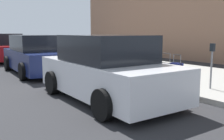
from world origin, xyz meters
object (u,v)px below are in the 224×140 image
parked_car_navy_1 (36,55)px  parked_car_red_2 (4,48)px  fire_hydrant (114,62)px  suitcase_navy_0 (177,73)px  suitcase_red_3 (142,67)px  suitcase_silver_1 (165,72)px  suitcase_maroon_4 (136,65)px  suitcase_olive_5 (127,65)px  bollard_post (101,60)px  parking_meter (212,59)px  suitcase_teal_2 (152,71)px  parked_car_white_0 (106,70)px

parked_car_navy_1 → parked_car_red_2: bearing=-0.0°
fire_hydrant → parked_car_red_2: bearing=17.8°
suitcase_navy_0 → suitcase_red_3: size_ratio=0.92×
parked_car_navy_1 → suitcase_silver_1: bearing=-153.2°
suitcase_maroon_4 → parked_car_red_2: parked_car_red_2 is taller
suitcase_olive_5 → fire_hydrant: same height
suitcase_red_3 → bollard_post: size_ratio=1.34×
parking_meter → bollard_post: bearing=4.6°
fire_hydrant → suitcase_silver_1: bearing=-179.8°
fire_hydrant → suitcase_teal_2: bearing=178.1°
suitcase_navy_0 → parked_car_red_2: (11.02, 2.50, 0.29)m
parked_car_navy_1 → bollard_post: bearing=-121.4°
suitcase_silver_1 → parked_car_white_0: (-0.33, 2.50, 0.33)m
suitcase_olive_5 → fire_hydrant: bearing=-0.4°
suitcase_navy_0 → suitcase_olive_5: size_ratio=1.26×
parking_meter → suitcase_red_3: bearing=7.5°
suitcase_navy_0 → suitcase_red_3: bearing=3.2°
suitcase_teal_2 → suitcase_maroon_4: 0.97m
suitcase_maroon_4 → parked_car_white_0: size_ratio=0.19×
suitcase_teal_2 → parked_car_white_0: 2.58m
suitcase_red_3 → suitcase_olive_5: bearing=-4.3°
suitcase_teal_2 → suitcase_olive_5: (1.41, -0.07, 0.06)m
suitcase_maroon_4 → parked_car_red_2: bearing=15.5°
suitcase_red_3 → suitcase_maroon_4: 0.49m
suitcase_silver_1 → suitcase_teal_2: 0.51m
suitcase_red_3 → parked_car_white_0: size_ratio=0.23×
parked_car_red_2 → suitcase_navy_0: bearing=-167.2°
suitcase_silver_1 → parked_car_navy_1: 5.55m
suitcase_red_3 → bollard_post: (2.54, 0.07, 0.02)m
suitcase_maroon_4 → parking_meter: (-2.97, -0.23, 0.44)m
parked_car_red_2 → suitcase_silver_1: bearing=-166.7°
suitcase_red_3 → fire_hydrant: bearing=-2.4°
parked_car_red_2 → fire_hydrant: bearing=-162.2°
suitcase_red_3 → suitcase_maroon_4: bearing=-11.5°
suitcase_teal_2 → suitcase_red_3: bearing=-0.0°
suitcase_olive_5 → parked_car_navy_1: bearing=39.2°
parked_car_white_0 → parked_car_red_2: parked_car_white_0 is taller
parked_car_navy_1 → suitcase_maroon_4: bearing=-144.2°
suitcase_olive_5 → suitcase_navy_0: bearing=-179.7°
parked_car_white_0 → fire_hydrant: bearing=-38.7°
suitcase_navy_0 → suitcase_red_3: 1.47m
suitcase_teal_2 → parking_meter: parking_meter is taller
parked_car_white_0 → parked_car_red_2: 10.86m
parking_meter → parked_car_white_0: 2.99m
parking_meter → suitcase_silver_1: bearing=9.1°
bollard_post → parking_meter: parking_meter is taller
suitcase_maroon_4 → bollard_post: (2.06, 0.17, -0.01)m
suitcase_teal_2 → fire_hydrant: suitcase_teal_2 is taller
bollard_post → parked_car_white_0: bearing=148.7°
suitcase_silver_1 → suitcase_maroon_4: suitcase_silver_1 is taller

